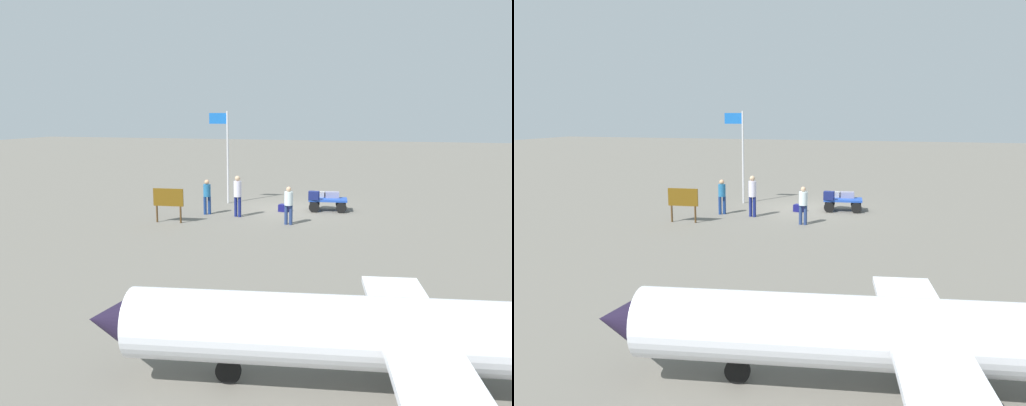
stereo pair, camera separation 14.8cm
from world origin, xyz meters
The scene contains 12 objects.
ground_plane centered at (0.00, 0.00, 0.00)m, with size 120.00×120.00×0.00m, color #6A655C.
luggage_cart centered at (-1.72, -0.12, 0.42)m, with size 1.88×1.31×0.58m.
suitcase_navy centered at (-1.31, -0.47, 0.71)m, with size 0.56×0.40×0.26m.
suitcase_dark centered at (-1.92, -0.36, 0.72)m, with size 0.67×0.44×0.29m.
suitcase_tan centered at (-1.15, 0.32, 0.77)m, with size 0.47×0.33×0.38m.
suitcase_grey centered at (0.19, 0.62, 0.17)m, with size 0.51×0.46×0.33m.
worker_lead centered at (-0.55, 3.22, 0.92)m, with size 0.36×0.36×1.58m.
worker_trailing centered at (1.92, 2.29, 1.07)m, with size 0.42×0.42×1.82m.
worker_supervisor centered at (3.41, 2.15, 0.91)m, with size 0.45×0.45×1.58m.
airplane_near centered at (-4.61, 14.82, 1.04)m, with size 10.07×4.70×2.82m.
flagpole centered at (3.50, -0.74, 2.76)m, with size 0.99×0.11×4.62m.
signboard centered at (4.36, 4.17, 0.97)m, with size 1.29×0.18×1.44m.
Camera 1 is at (-4.40, 22.41, 4.51)m, focal length 34.17 mm.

